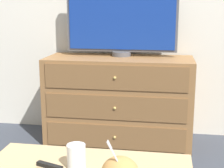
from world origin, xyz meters
TOP-DOWN VIEW (x-y plane):
  - ground_plane at (0.00, 0.00)m, footprint 12.00×12.00m
  - dresser at (-0.09, -0.26)m, footprint 1.18×0.48m
  - tv at (-0.09, -0.17)m, footprint 0.91×0.16m
  - drink_cup at (-0.09, -1.62)m, footprint 0.08×0.08m
  - remote_control at (-0.21, -1.64)m, footprint 0.13×0.07m

SIDE VIEW (x-z plane):
  - ground_plane at x=0.00m, z-range 0.00..0.00m
  - dresser at x=-0.09m, z-range 0.00..0.71m
  - remote_control at x=-0.21m, z-range 0.42..0.44m
  - drink_cup at x=-0.09m, z-range 0.41..0.52m
  - tv at x=-0.09m, z-range 0.72..1.28m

